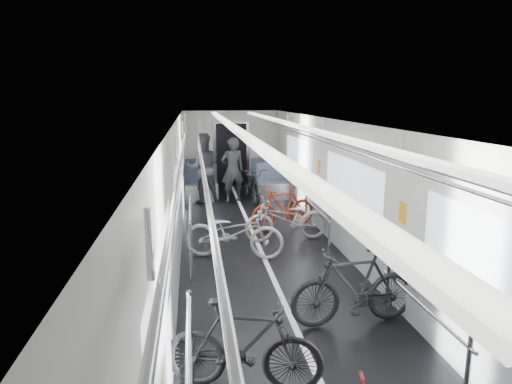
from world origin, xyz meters
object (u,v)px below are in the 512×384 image
(bike_left_mid, at_px, (244,346))
(bike_right_far, at_px, (283,207))
(bike_aisle, at_px, (252,184))
(bike_left_far, at_px, (234,232))
(person_seated, at_px, (203,168))
(person_standing, at_px, (232,170))
(bike_right_near, at_px, (354,286))
(bike_right_mid, at_px, (287,219))

(bike_left_mid, relative_size, bike_right_far, 1.00)
(bike_left_mid, bearing_deg, bike_right_far, -0.01)
(bike_right_far, relative_size, bike_aisle, 0.86)
(bike_left_far, bearing_deg, person_seated, 20.76)
(bike_aisle, xyz_separation_m, person_standing, (-0.54, 0.00, 0.40))
(bike_right_far, bearing_deg, person_standing, 177.65)
(bike_right_far, xyz_separation_m, bike_aisle, (-0.32, 2.78, 0.01))
(bike_left_far, relative_size, person_standing, 1.02)
(bike_left_mid, distance_m, bike_left_far, 3.76)
(bike_right_far, bearing_deg, person_seated, -169.17)
(bike_right_near, distance_m, bike_aisle, 7.11)
(bike_right_mid, xyz_separation_m, person_standing, (-0.77, 3.63, 0.43))
(bike_right_near, bearing_deg, person_seated, -170.83)
(bike_aisle, bearing_deg, person_standing, 174.92)
(bike_right_near, bearing_deg, person_standing, -177.00)
(bike_left_mid, height_order, bike_left_far, bike_left_far)
(bike_right_mid, bearing_deg, bike_left_far, -58.88)
(bike_right_far, bearing_deg, bike_aisle, 166.95)
(bike_aisle, bearing_deg, person_seated, 172.29)
(bike_left_far, height_order, bike_aisle, bike_aisle)
(bike_right_far, height_order, bike_aisle, bike_aisle)
(bike_right_mid, distance_m, bike_right_far, 0.85)
(bike_right_near, relative_size, bike_aisle, 0.92)
(bike_right_near, height_order, person_seated, person_seated)
(bike_right_near, bearing_deg, bike_left_mid, -57.54)
(bike_left_far, relative_size, person_seated, 0.95)
(bike_left_far, xyz_separation_m, bike_right_far, (1.23, 1.70, 0.00))
(bike_left_far, relative_size, bike_right_mid, 1.05)
(bike_left_far, height_order, person_seated, person_seated)
(bike_left_far, xyz_separation_m, bike_right_mid, (1.14, 0.85, -0.02))
(bike_right_mid, xyz_separation_m, bike_aisle, (-0.22, 3.63, 0.03))
(bike_right_near, distance_m, person_seated, 7.37)
(bike_left_mid, bearing_deg, person_seated, 16.46)
(bike_aisle, bearing_deg, bike_left_far, -106.66)
(bike_right_near, relative_size, bike_right_far, 1.06)
(bike_right_near, distance_m, bike_right_far, 4.32)
(bike_left_mid, bearing_deg, person_standing, 10.87)
(bike_left_mid, xyz_separation_m, bike_right_near, (1.52, 1.13, 0.03))
(bike_right_far, distance_m, person_standing, 2.94)
(person_seated, bearing_deg, bike_right_far, 113.48)
(bike_left_far, distance_m, bike_right_mid, 1.42)
(bike_left_mid, height_order, person_seated, person_seated)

